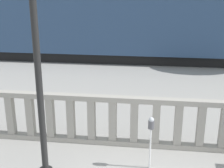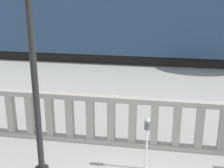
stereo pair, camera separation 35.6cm
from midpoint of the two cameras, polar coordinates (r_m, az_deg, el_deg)
name	(u,v)px [view 1 (the left image)]	position (r m, az deg, el deg)	size (l,w,h in m)	color
balustrade	(156,123)	(8.40, 6.83, -7.13)	(12.67, 0.24, 1.41)	#9E998E
lamppost	(34,23)	(6.44, -15.59, 10.78)	(0.31, 0.31, 6.83)	black
parking_meter	(151,129)	(7.32, 5.75, -8.23)	(0.14, 0.14, 1.34)	silver
train_near	(69,25)	(18.11, -8.41, 10.68)	(22.27, 2.73, 4.30)	black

